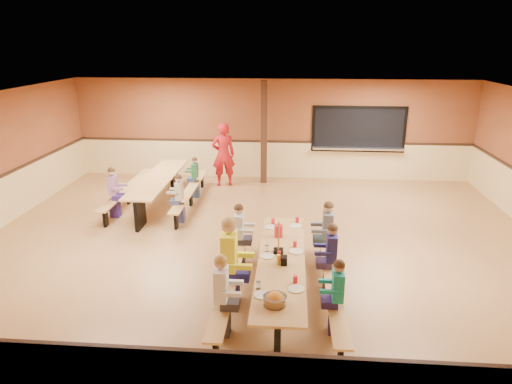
{
  "coord_description": "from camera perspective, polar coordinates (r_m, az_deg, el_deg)",
  "views": [
    {
      "loc": [
        0.61,
        -8.72,
        4.1
      ],
      "look_at": [
        -0.09,
        0.03,
        1.15
      ],
      "focal_mm": 32.0,
      "sensor_mm": 36.0,
      "label": 1
    }
  ],
  "objects": [
    {
      "name": "ground",
      "position": [
        9.66,
        0.49,
        -6.56
      ],
      "size": [
        12.0,
        12.0,
        0.0
      ],
      "primitive_type": "plane",
      "color": "#8F5F36",
      "rests_on": "ground"
    },
    {
      "name": "room_envelope",
      "position": [
        9.38,
        0.51,
        -2.74
      ],
      "size": [
        12.04,
        10.04,
        3.02
      ],
      "color": "brown",
      "rests_on": "ground"
    },
    {
      "name": "kitchen_pass_through",
      "position": [
        14.07,
        12.7,
        7.42
      ],
      "size": [
        2.78,
        0.28,
        1.38
      ],
      "color": "black",
      "rests_on": "ground"
    },
    {
      "name": "structural_post",
      "position": [
        13.4,
        0.99,
        7.38
      ],
      "size": [
        0.18,
        0.18,
        3.0
      ],
      "primitive_type": "cube",
      "color": "black",
      "rests_on": "ground"
    },
    {
      "name": "cafeteria_table_main",
      "position": [
        7.51,
        3.16,
        -9.9
      ],
      "size": [
        1.91,
        3.7,
        0.74
      ],
      "color": "tan",
      "rests_on": "ground"
    },
    {
      "name": "cafeteria_table_second",
      "position": [
        12.03,
        -12.07,
        0.86
      ],
      "size": [
        1.91,
        3.7,
        0.74
      ],
      "color": "tan",
      "rests_on": "ground"
    },
    {
      "name": "seated_child_white_left",
      "position": [
        6.68,
        -4.33,
        -12.84
      ],
      "size": [
        0.39,
        0.32,
        1.25
      ],
      "primitive_type": null,
      "color": "white",
      "rests_on": "ground"
    },
    {
      "name": "seated_adult_yellow",
      "position": [
        7.36,
        -3.34,
        -8.67
      ],
      "size": [
        0.5,
        0.41,
        1.47
      ],
      "primitive_type": null,
      "color": "#F7F621",
      "rests_on": "ground"
    },
    {
      "name": "seated_child_grey_left",
      "position": [
        8.6,
        -2.14,
        -5.44
      ],
      "size": [
        0.37,
        0.3,
        1.21
      ],
      "primitive_type": null,
      "color": "silver",
      "rests_on": "ground"
    },
    {
      "name": "seated_child_teal_right",
      "position": [
        6.81,
        10.12,
        -12.88
      ],
      "size": [
        0.35,
        0.28,
        1.16
      ],
      "primitive_type": null,
      "color": "teal",
      "rests_on": "ground"
    },
    {
      "name": "seated_child_navy_right",
      "position": [
        7.84,
        9.35,
        -8.17
      ],
      "size": [
        0.37,
        0.3,
        1.21
      ],
      "primitive_type": null,
      "color": "navy",
      "rests_on": "ground"
    },
    {
      "name": "seated_child_char_right",
      "position": [
        8.67,
        8.89,
        -5.26
      ],
      "size": [
        0.39,
        0.32,
        1.26
      ],
      "primitive_type": null,
      "color": "#565962",
      "rests_on": "ground"
    },
    {
      "name": "seated_child_purple_sec",
      "position": [
        11.43,
        -17.36,
        -0.09
      ],
      "size": [
        0.37,
        0.31,
        1.22
      ],
      "primitive_type": null,
      "color": "#8E5D89",
      "rests_on": "ground"
    },
    {
      "name": "seated_child_green_sec",
      "position": [
        12.41,
        -7.6,
        1.79
      ],
      "size": [
        0.32,
        0.26,
        1.1
      ],
      "primitive_type": null,
      "color": "#2B6940",
      "rests_on": "ground"
    },
    {
      "name": "seated_child_tan_sec",
      "position": [
        10.76,
        -9.53,
        -0.84
      ],
      "size": [
        0.34,
        0.27,
        1.14
      ],
      "primitive_type": null,
      "color": "tan",
      "rests_on": "ground"
    },
    {
      "name": "standing_woman",
      "position": [
        13.27,
        -4.1,
        4.7
      ],
      "size": [
        0.78,
        0.63,
        1.86
      ],
      "primitive_type": "imported",
      "rotation": [
        0.0,
        0.0,
        3.44
      ],
      "color": "#AF1419",
      "rests_on": "ground"
    },
    {
      "name": "punch_pitcher",
      "position": [
        8.17,
        2.84,
        -4.9
      ],
      "size": [
        0.16,
        0.16,
        0.22
      ],
      "primitive_type": "cylinder",
      "color": "red",
      "rests_on": "cafeteria_table_main"
    },
    {
      "name": "chip_bowl",
      "position": [
        6.23,
        2.39,
        -13.24
      ],
      "size": [
        0.32,
        0.32,
        0.15
      ],
      "primitive_type": null,
      "color": "orange",
      "rests_on": "cafeteria_table_main"
    },
    {
      "name": "napkin_dispenser",
      "position": [
        7.24,
        3.52,
        -8.53
      ],
      "size": [
        0.1,
        0.14,
        0.13
      ],
      "primitive_type": "cube",
      "color": "black",
      "rests_on": "cafeteria_table_main"
    },
    {
      "name": "condiment_mustard",
      "position": [
        7.22,
        2.81,
        -8.44
      ],
      "size": [
        0.06,
        0.06,
        0.17
      ],
      "primitive_type": "cylinder",
      "color": "yellow",
      "rests_on": "cafeteria_table_main"
    },
    {
      "name": "condiment_ketchup",
      "position": [
        7.32,
        2.91,
        -8.04
      ],
      "size": [
        0.06,
        0.06,
        0.17
      ],
      "primitive_type": "cylinder",
      "color": "#B2140F",
      "rests_on": "cafeteria_table_main"
    },
    {
      "name": "table_paddle",
      "position": [
        7.57,
        2.83,
        -6.64
      ],
      "size": [
        0.16,
        0.16,
        0.56
      ],
      "color": "black",
      "rests_on": "cafeteria_table_main"
    },
    {
      "name": "place_settings",
      "position": [
        7.38,
        3.2,
        -8.06
      ],
      "size": [
        0.65,
        3.3,
        0.11
      ],
      "primitive_type": null,
      "color": "beige",
      "rests_on": "cafeteria_table_main"
    }
  ]
}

